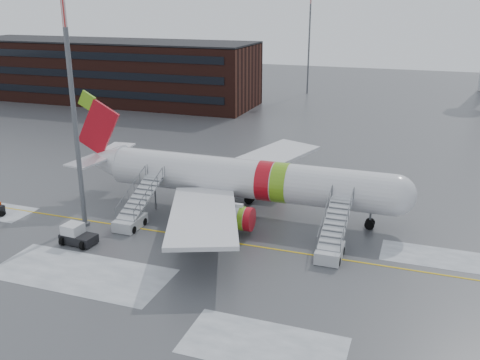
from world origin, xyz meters
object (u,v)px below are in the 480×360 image
at_px(airstair_fwd, 332,243).
at_px(pushback_tug, 77,235).
at_px(airstair_aft, 134,214).
at_px(light_mast_near, 73,100).
at_px(airliner, 238,178).

bearing_deg(airstair_fwd, pushback_tug, -166.27).
xyz_separation_m(airstair_aft, light_mast_near, (-4.33, -1.61, 10.73)).
height_order(pushback_tug, light_mast_near, light_mast_near).
height_order(airliner, airstair_aft, airliner).
relative_size(airliner, light_mast_near, 1.55).
distance_m(airliner, airstair_aft, 10.56).
bearing_deg(airliner, airstair_aft, -140.61).
height_order(airliner, airstair_fwd, airliner).
height_order(airliner, pushback_tug, airliner).
relative_size(airliner, airstair_fwd, 4.55).
distance_m(pushback_tug, light_mast_near, 11.71).
bearing_deg(airliner, airstair_fwd, -31.71).
bearing_deg(airstair_fwd, airstair_aft, 180.00).
xyz_separation_m(airliner, light_mast_near, (-12.29, -8.15, 8.38)).
bearing_deg(airstair_aft, airliner, 39.39).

